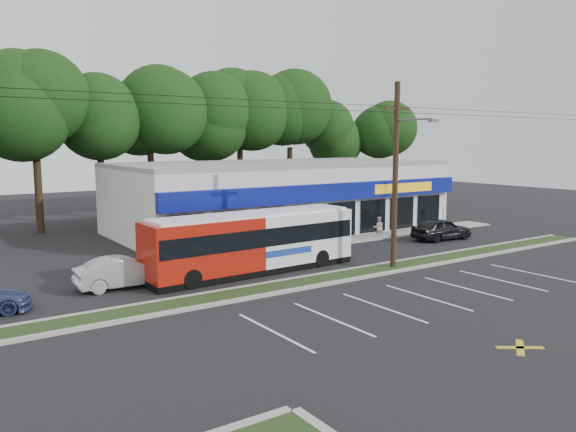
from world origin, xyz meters
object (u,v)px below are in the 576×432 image
Objects in this scene: utility_pole at (394,169)px; lamp_post at (396,199)px; car_silver at (124,272)px; metrobus at (253,241)px; car_dark at (441,229)px; sign_post at (444,210)px; pedestrian_b at (378,228)px; pedestrian_a at (324,232)px.

utility_pole is 11.67m from lamp_post.
lamp_post is 21.81m from car_silver.
metrobus is (-6.64, 3.57, -3.72)m from utility_pole.
car_dark is at bearing 1.29° from metrobus.
sign_post is 1.43× the size of pedestrian_b.
car_dark is at bearing 167.94° from pedestrian_b.
lamp_post is (8.17, 7.87, -2.74)m from utility_pole.
sign_post is at bearing 9.21° from metrobus.
car_silver is (-26.44, -3.27, -0.82)m from sign_post.
metrobus is at bearing 23.59° from pedestrian_a.
metrobus is at bearing -168.37° from sign_post.
sign_post is 0.50× the size of car_silver.
lamp_post is 0.93× the size of car_dark.
sign_post reaches higher than car_silver.
utility_pole is 11.16× the size of car_silver.
utility_pole reaches higher than sign_post.
pedestrian_b is (5.25, 0.36, -0.19)m from pedestrian_a.
car_dark is (16.03, 1.04, -0.91)m from metrobus.
utility_pole is 10.99× the size of car_dark.
metrobus is at bearing 98.65° from car_dark.
metrobus reaches higher than pedestrian_b.
pedestrian_a is 1.25× the size of pedestrian_b.
utility_pole is 25.84× the size of pedestrian_a.
lamp_post is 3.97m from car_dark.
car_silver is (-22.67, -0.23, -0.04)m from car_dark.
utility_pole is 4.18× the size of metrobus.
pedestrian_a is at bearing 23.34° from metrobus.
pedestrian_a is (-8.48, 2.60, 0.19)m from car_dark.
sign_post is (5.00, -0.23, -1.12)m from lamp_post.
lamp_post reaches higher than sign_post.
utility_pole is at bearing 121.09° from car_dark.
lamp_post reaches higher than car_silver.
utility_pole is at bearing 80.63° from pedestrian_a.
metrobus is 2.63× the size of car_dark.
sign_post is 20.22m from metrobus.
lamp_post is at bearing 43.95° from utility_pole.
utility_pole is at bearing -30.72° from metrobus.
car_silver is at bearing 9.15° from pedestrian_a.
utility_pole is 8.52m from pedestrian_a.
car_silver is (-13.27, 4.38, -4.67)m from utility_pole.
car_silver is at bearing 39.82° from pedestrian_b.
car_dark is 2.35× the size of pedestrian_a.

